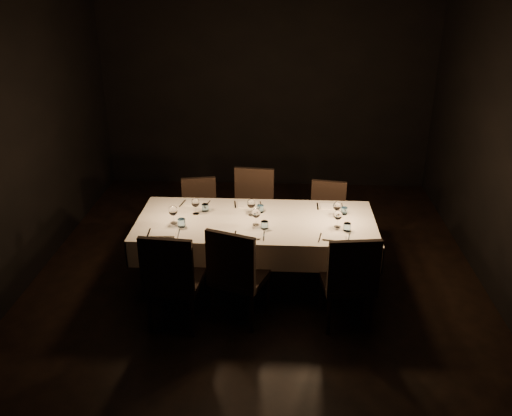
# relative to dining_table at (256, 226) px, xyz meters

# --- Properties ---
(room) EXTENTS (5.01, 6.01, 3.01)m
(room) POSITION_rel_dining_table_xyz_m (0.00, 0.00, 0.81)
(room) COLOR black
(room) RESTS_ON ground
(dining_table) EXTENTS (2.52, 1.12, 0.76)m
(dining_table) POSITION_rel_dining_table_xyz_m (0.00, 0.00, 0.00)
(dining_table) COLOR black
(dining_table) RESTS_ON ground
(chair_near_left) EXTENTS (0.54, 0.54, 1.03)m
(chair_near_left) POSITION_rel_dining_table_xyz_m (-0.74, -0.87, -0.13)
(chair_near_left) COLOR black
(chair_near_left) RESTS_ON ground
(place_setting_near_left) EXTENTS (0.36, 0.42, 0.20)m
(place_setting_near_left) POSITION_rel_dining_table_xyz_m (-0.85, -0.22, 0.15)
(place_setting_near_left) COLOR white
(place_setting_near_left) RESTS_ON dining_table
(chair_near_center) EXTENTS (0.63, 0.63, 1.02)m
(chair_near_center) POSITION_rel_dining_table_xyz_m (-0.15, -0.73, -0.13)
(chair_near_center) COLOR black
(chair_near_center) RESTS_ON ground
(place_setting_near_center) EXTENTS (0.33, 0.41, 0.19)m
(place_setting_near_center) POSITION_rel_dining_table_xyz_m (0.01, -0.22, 0.15)
(place_setting_near_center) COLOR white
(place_setting_near_center) RESTS_ON dining_table
(chair_near_right) EXTENTS (0.54, 0.54, 1.00)m
(chair_near_right) POSITION_rel_dining_table_xyz_m (0.92, -0.77, -0.14)
(chair_near_right) COLOR black
(chair_near_right) RESTS_ON ground
(place_setting_near_right) EXTENTS (0.35, 0.41, 0.18)m
(place_setting_near_right) POSITION_rel_dining_table_xyz_m (0.85, -0.22, 0.15)
(place_setting_near_right) COLOR white
(place_setting_near_right) RESTS_ON dining_table
(chair_far_left) EXTENTS (0.49, 0.49, 0.87)m
(chair_far_left) POSITION_rel_dining_table_xyz_m (-0.73, 0.82, -0.20)
(chair_far_left) COLOR black
(chair_far_left) RESTS_ON ground
(place_setting_far_left) EXTENTS (0.35, 0.41, 0.18)m
(place_setting_far_left) POSITION_rel_dining_table_xyz_m (-0.65, 0.22, 0.15)
(place_setting_far_left) COLOR white
(place_setting_far_left) RESTS_ON dining_table
(chair_far_center) EXTENTS (0.52, 0.52, 1.00)m
(chair_far_center) POSITION_rel_dining_table_xyz_m (-0.08, 0.82, -0.14)
(chair_far_center) COLOR black
(chair_far_center) RESTS_ON ground
(place_setting_far_center) EXTENTS (0.35, 0.41, 0.19)m
(place_setting_far_center) POSITION_rel_dining_table_xyz_m (-0.05, 0.22, 0.15)
(place_setting_far_center) COLOR white
(place_setting_far_center) RESTS_ON dining_table
(chair_far_right) EXTENTS (0.49, 0.49, 0.87)m
(chair_far_right) POSITION_rel_dining_table_xyz_m (0.81, 0.79, -0.20)
(chair_far_right) COLOR black
(chair_far_right) RESTS_ON ground
(place_setting_far_right) EXTENTS (0.32, 0.40, 0.18)m
(place_setting_far_right) POSITION_rel_dining_table_xyz_m (0.86, 0.22, 0.14)
(place_setting_far_right) COLOR white
(place_setting_far_right) RESTS_ON dining_table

